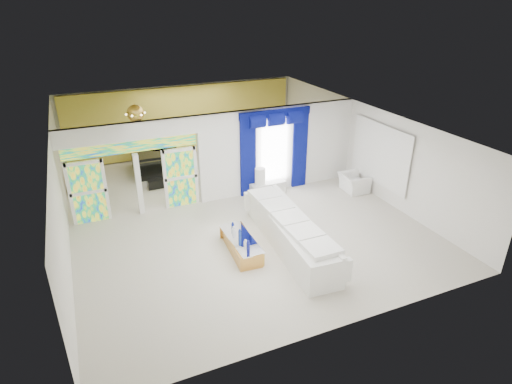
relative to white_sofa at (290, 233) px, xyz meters
name	(u,v)px	position (x,y,z in m)	size (l,w,h in m)	color
floor	(233,210)	(-0.67, 2.73, -0.42)	(12.00, 12.00, 0.00)	#B7AF9E
dividing_wall	(279,149)	(1.48, 3.73, 1.08)	(5.70, 0.18, 3.00)	white
dividing_header	(129,132)	(-3.52, 3.73, 2.30)	(4.30, 0.18, 0.55)	white
stained_panel_left	(88,192)	(-4.94, 3.73, 0.58)	(0.95, 0.04, 2.00)	#994C3F
stained_panel_right	(181,178)	(-2.09, 3.73, 0.58)	(0.95, 0.04, 2.00)	#994C3F
stained_transom	(131,147)	(-3.52, 3.73, 1.83)	(4.00, 0.05, 0.35)	#994C3F
window_pane	(274,152)	(1.23, 3.63, 1.03)	(1.00, 0.02, 2.30)	white
blue_drape_left	(248,157)	(0.23, 3.60, 0.98)	(0.55, 0.10, 2.80)	#030846
blue_drape_right	(300,150)	(2.23, 3.60, 0.98)	(0.55, 0.10, 2.80)	#030846
blue_pelmet	(275,113)	(1.23, 3.60, 2.40)	(2.60, 0.12, 0.25)	#030846
wall_mirror	(380,154)	(4.27, 1.73, 1.13)	(0.04, 2.70, 1.90)	white
gold_curtains	(184,121)	(-0.67, 8.63, 1.08)	(9.70, 0.12, 2.90)	gold
white_sofa	(290,233)	(0.00, 0.00, 0.00)	(0.95, 4.45, 0.85)	white
coffee_table	(241,245)	(-1.35, 0.30, -0.22)	(0.62, 1.85, 0.41)	gold
console_table	(268,188)	(0.90, 3.40, -0.21)	(1.28, 0.40, 0.43)	silver
table_lamp	(260,176)	(0.60, 3.40, 0.29)	(0.36, 0.36, 0.58)	silver
armchair	(354,183)	(3.82, 2.40, -0.11)	(0.98, 0.85, 0.64)	white
grand_piano	(152,161)	(-2.45, 7.10, 0.01)	(1.31, 1.72, 0.87)	black
piano_bench	(161,183)	(-2.45, 5.50, -0.26)	(0.96, 0.37, 0.32)	black
tv_console	(80,180)	(-5.15, 6.33, -0.02)	(0.56, 0.51, 0.81)	#A77553
chandelier	(135,113)	(-2.97, 6.13, 2.23)	(0.60, 0.60, 0.60)	gold
decanters	(240,237)	(-1.38, 0.24, 0.08)	(0.15, 1.27, 0.24)	navy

